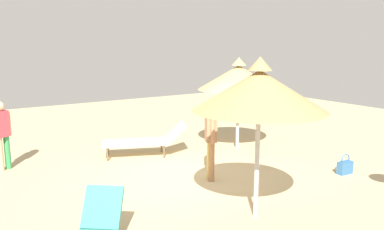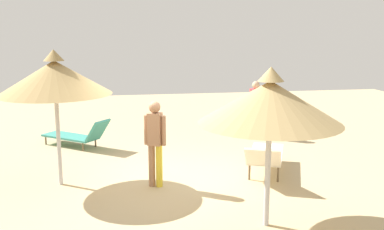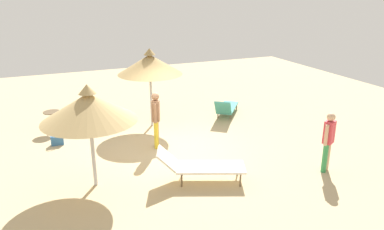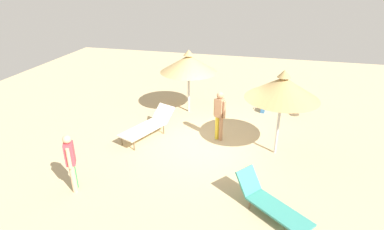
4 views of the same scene
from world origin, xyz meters
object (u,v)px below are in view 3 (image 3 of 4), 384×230
lounge_chair_near_right (226,108)px  handbag (57,140)px  parasol_umbrella_near_left (89,107)px  lounge_chair_front (199,165)px  side_table_round (52,118)px  person_standing_far_right (156,117)px  parasol_umbrella_far_left (150,64)px  person_standing_edge (328,139)px

lounge_chair_near_right → handbag: bearing=-86.1°
parasol_umbrella_near_left → handbag: bearing=-166.7°
parasol_umbrella_near_left → lounge_chair_front: (0.79, 2.41, -1.57)m
handbag → side_table_round: (-1.23, -0.03, 0.31)m
lounge_chair_near_right → person_standing_far_right: bearing=-61.8°
parasol_umbrella_far_left → side_table_round: bearing=-102.5°
lounge_chair_front → handbag: 4.85m
person_standing_edge → handbag: bearing=-125.3°
parasol_umbrella_near_left → lounge_chair_near_right: bearing=122.0°
parasol_umbrella_near_left → person_standing_edge: (1.58, 5.67, -1.08)m
person_standing_far_right → person_standing_edge: 4.79m
lounge_chair_near_right → person_standing_far_right: size_ratio=1.10×
parasol_umbrella_far_left → lounge_chair_near_right: (0.11, 2.86, -1.83)m
parasol_umbrella_near_left → person_standing_edge: size_ratio=1.58×
parasol_umbrella_far_left → parasol_umbrella_near_left: parasol_umbrella_far_left is taller
lounge_chair_front → side_table_round: bearing=-147.7°
parasol_umbrella_far_left → person_standing_far_right: parasol_umbrella_far_left is taller
parasol_umbrella_far_left → lounge_chair_front: 4.58m
parasol_umbrella_far_left → person_standing_edge: (5.03, 3.18, -1.24)m
parasol_umbrella_far_left → side_table_round: 3.69m
parasol_umbrella_near_left → lounge_chair_near_right: (-3.35, 5.35, -1.67)m
lounge_chair_near_right → person_standing_edge: person_standing_edge is taller
lounge_chair_near_right → side_table_round: size_ratio=2.71×
handbag → side_table_round: size_ratio=0.67×
parasol_umbrella_far_left → person_standing_edge: bearing=32.3°
parasol_umbrella_far_left → person_standing_far_right: size_ratio=1.57×
person_standing_edge → side_table_round: (-5.74, -6.39, -0.44)m
person_standing_edge → lounge_chair_near_right: bearing=-176.3°
person_standing_far_right → person_standing_edge: (3.16, 3.60, -0.06)m
parasol_umbrella_far_left → lounge_chair_near_right: 3.40m
lounge_chair_near_right → handbag: (0.41, -6.04, -0.16)m
parasol_umbrella_far_left → side_table_round: size_ratio=3.87×
lounge_chair_front → person_standing_edge: (0.79, 3.26, 0.49)m
lounge_chair_front → person_standing_far_right: size_ratio=1.31×
parasol_umbrella_far_left → person_standing_far_right: 2.25m
lounge_chair_front → person_standing_far_right: 2.46m
lounge_chair_near_right → person_standing_far_right: person_standing_far_right is taller
side_table_round → person_standing_far_right: bearing=47.2°
parasol_umbrella_far_left → handbag: size_ratio=5.81×
person_standing_far_right → side_table_round: (-2.58, -2.78, -0.50)m
parasol_umbrella_far_left → side_table_round: (-0.71, -3.20, -1.68)m
parasol_umbrella_near_left → handbag: 3.53m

